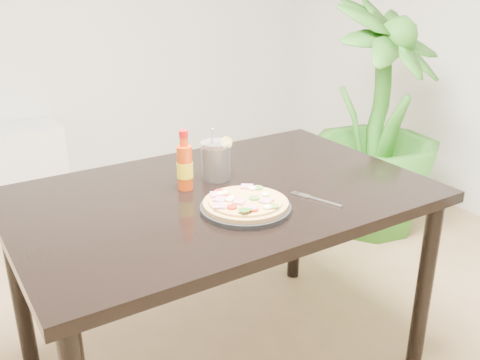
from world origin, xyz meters
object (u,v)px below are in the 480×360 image
plate (246,208)px  fork (315,199)px  hot_sauce_bottle (185,166)px  cola_cup (216,161)px  dining_table (222,213)px  pizza (245,202)px  houseplant (378,120)px

plate → fork: plate is taller
hot_sauce_bottle → cola_cup: hot_sauce_bottle is taller
dining_table → cola_cup: cola_cup is taller
dining_table → pizza: 0.21m
cola_cup → pizza: bearing=-101.7°
fork → dining_table: bearing=114.8°
dining_table → houseplant: bearing=23.7°
plate → cola_cup: cola_cup is taller
pizza → hot_sauce_bottle: hot_sauce_bottle is taller
dining_table → hot_sauce_bottle: 0.21m
houseplant → dining_table: bearing=-156.3°
houseplant → plate: bearing=-150.7°
fork → houseplant: size_ratio=0.14×
dining_table → plate: size_ratio=4.88×
plate → houseplant: houseplant is taller
pizza → fork: (0.24, -0.05, -0.02)m
cola_cup → hot_sauce_bottle: bearing=-168.4°
plate → fork: 0.24m
dining_table → pizza: (-0.02, -0.18, 0.11)m
plate → pizza: 0.02m
hot_sauce_bottle → houseplant: size_ratio=0.16×
dining_table → cola_cup: 0.19m
fork → plate: bearing=148.5°
pizza → fork: bearing=-12.1°
plate → hot_sauce_bottle: (-0.08, 0.26, 0.07)m
houseplant → cola_cup: bearing=-159.6°
hot_sauce_bottle → plate: bearing=-73.1°
plate → cola_cup: 0.30m
hot_sauce_bottle → houseplant: 1.58m
cola_cup → fork: size_ratio=1.07×
dining_table → fork: (0.22, -0.23, 0.09)m
fork → cola_cup: bearing=98.5°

